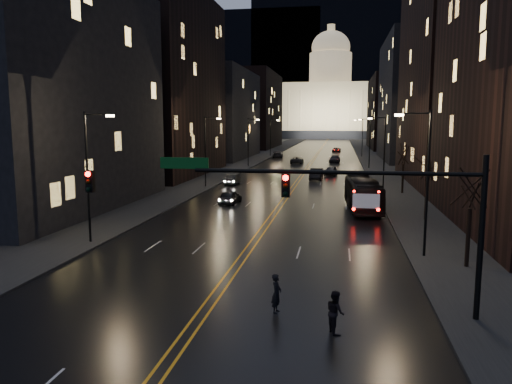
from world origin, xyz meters
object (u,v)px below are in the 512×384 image
at_px(oncoming_car_b, 233,180).
at_px(receding_car_a, 316,174).
at_px(pedestrian_a, 276,294).
at_px(oncoming_car_a, 230,197).
at_px(pedestrian_b, 335,312).
at_px(bus, 363,194).
at_px(traffic_signal, 343,198).

relative_size(oncoming_car_b, receding_car_a, 0.85).
xyz_separation_m(receding_car_a, pedestrian_a, (0.66, -51.38, 0.05)).
distance_m(oncoming_car_a, pedestrian_b, 31.93).
height_order(bus, pedestrian_a, bus).
bearing_deg(oncoming_car_a, bus, 178.50).
bearing_deg(bus, pedestrian_a, -104.45).
bearing_deg(traffic_signal, oncoming_car_a, 111.59).
bearing_deg(bus, receding_car_a, 98.44).
bearing_deg(receding_car_a, pedestrian_b, -84.60).
bearing_deg(pedestrian_b, traffic_signal, -27.71).
relative_size(oncoming_car_a, pedestrian_b, 2.39).
bearing_deg(pedestrian_a, oncoming_car_b, 22.86).
relative_size(bus, receding_car_a, 2.17).
bearing_deg(traffic_signal, oncoming_car_b, 108.05).
height_order(oncoming_car_a, receding_car_a, receding_car_a).
bearing_deg(oncoming_car_b, pedestrian_b, 107.73).
relative_size(traffic_signal, pedestrian_a, 9.87).
relative_size(traffic_signal, pedestrian_b, 10.02).
distance_m(oncoming_car_b, pedestrian_b, 47.41).
bearing_deg(bus, oncoming_car_a, 169.82).
height_order(oncoming_car_a, pedestrian_a, pedestrian_a).
height_order(bus, oncoming_car_a, bus).
height_order(bus, oncoming_car_b, bus).
relative_size(bus, oncoming_car_a, 2.62).
bearing_deg(pedestrian_b, oncoming_car_a, -2.25).
bearing_deg(traffic_signal, pedestrian_b, -95.50).
relative_size(oncoming_car_b, pedestrian_a, 2.42).
xyz_separation_m(bus, pedestrian_a, (-4.84, -26.97, -0.63)).
height_order(traffic_signal, oncoming_car_a, traffic_signal).
relative_size(traffic_signal, oncoming_car_a, 4.19).
bearing_deg(pedestrian_b, bus, -26.77).
xyz_separation_m(traffic_signal, oncoming_car_a, (-11.09, 28.02, -4.40)).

